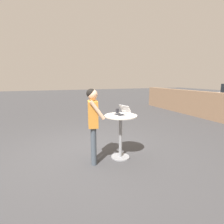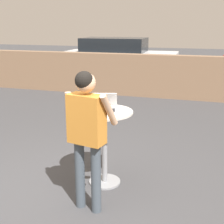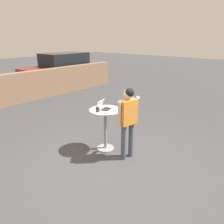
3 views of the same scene
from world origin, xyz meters
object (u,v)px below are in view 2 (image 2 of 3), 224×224
at_px(parked_car_near_street, 118,56).
at_px(standing_person, 87,126).
at_px(coffee_mug, 88,105).
at_px(laptop, 104,107).
at_px(cafe_table, 104,134).

bearing_deg(parked_car_near_street, standing_person, -75.77).
bearing_deg(coffee_mug, parked_car_near_street, 103.76).
height_order(coffee_mug, parked_car_near_street, parked_car_near_street).
bearing_deg(coffee_mug, laptop, 4.00).
xyz_separation_m(coffee_mug, standing_person, (0.24, -0.64, -0.05)).
bearing_deg(cafe_table, parked_car_near_street, 105.12).
bearing_deg(parked_car_near_street, coffee_mug, -76.24).
height_order(cafe_table, parked_car_near_street, parked_car_near_street).
distance_m(cafe_table, standing_person, 0.70).
bearing_deg(coffee_mug, standing_person, -69.47).
relative_size(cafe_table, standing_person, 0.62).
relative_size(laptop, parked_car_near_street, 0.09).
relative_size(cafe_table, laptop, 2.39).
xyz_separation_m(coffee_mug, parked_car_near_street, (-2.15, 8.78, -0.27)).
bearing_deg(laptop, coffee_mug, -176.00).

